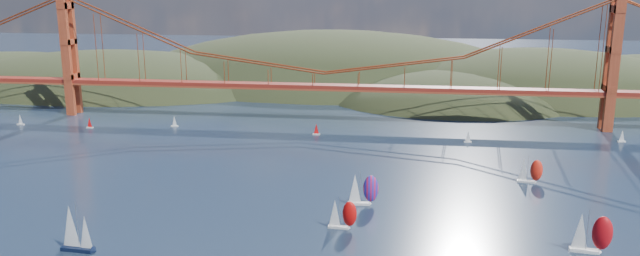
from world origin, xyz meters
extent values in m
ellipsoid|color=black|center=(-140.00, 260.00, -11.20)|extent=(240.00, 140.00, 64.00)
ellipsoid|color=black|center=(-10.00, 300.00, -16.80)|extent=(300.00, 180.00, 96.00)
ellipsoid|color=black|center=(110.00, 270.00, -13.30)|extent=(220.00, 140.00, 76.00)
ellipsoid|color=black|center=(60.00, 240.00, -8.40)|extent=(140.00, 110.00, 48.00)
ellipsoid|color=black|center=(-230.00, 290.00, -7.70)|extent=(200.00, 140.00, 44.00)
cube|color=maroon|center=(0.00, 180.00, 16.00)|extent=(440.00, 7.00, 1.60)
cube|color=maroon|center=(0.00, 180.00, 14.80)|extent=(440.00, 7.00, 0.80)
cube|color=maroon|center=(-120.00, 180.00, 27.50)|extent=(4.00, 8.50, 55.00)
cube|color=maroon|center=(120.00, 180.00, 27.50)|extent=(4.00, 8.50, 55.00)
cube|color=black|center=(-39.71, 35.50, 0.48)|extent=(8.15, 2.90, 0.96)
cylinder|color=#99999E|center=(-39.31, 35.47, 6.73)|extent=(0.12, 0.12, 11.54)
cone|color=white|center=(-41.14, 35.62, 6.15)|extent=(4.83, 4.83, 10.15)
cone|color=white|center=(-37.32, 35.30, 5.00)|extent=(3.45, 3.45, 8.08)
cube|color=silver|center=(19.56, 57.60, 0.32)|extent=(5.35, 1.85, 0.63)
cylinder|color=#99999E|center=(19.82, 57.59, 4.57)|extent=(0.08, 0.08, 7.88)
cone|color=white|center=(18.62, 57.67, 4.18)|extent=(3.15, 3.15, 6.94)
ellipsoid|color=#C00908|center=(22.44, 57.39, 4.18)|extent=(3.84, 2.58, 6.62)
cube|color=white|center=(78.21, 51.27, 0.39)|extent=(6.66, 2.64, 0.78)
cylinder|color=#99999E|center=(78.54, 51.22, 5.64)|extent=(0.10, 0.10, 9.72)
cone|color=white|center=(77.06, 51.42, 5.15)|extent=(4.07, 4.07, 8.56)
ellipsoid|color=#AC090F|center=(81.75, 50.81, 5.15)|extent=(4.87, 3.41, 8.17)
cube|color=silver|center=(74.02, 102.63, 0.32)|extent=(5.47, 2.15, 0.64)
cylinder|color=#99999E|center=(74.28, 102.60, 4.64)|extent=(0.08, 0.08, 7.99)
cone|color=white|center=(73.07, 102.75, 4.24)|extent=(3.33, 3.33, 7.03)
ellipsoid|color=red|center=(76.93, 102.27, 4.24)|extent=(3.99, 2.79, 6.71)
cube|color=silver|center=(23.39, 75.48, 0.37)|extent=(6.26, 2.24, 0.74)
cylinder|color=#99999E|center=(23.70, 75.50, 5.34)|extent=(0.09, 0.09, 9.21)
cone|color=white|center=(22.29, 75.38, 4.88)|extent=(3.72, 3.72, 8.10)
ellipsoid|color=#BC1834|center=(26.76, 75.77, 4.88)|extent=(4.52, 3.06, 7.74)
cube|color=silver|center=(-131.52, 154.58, 0.25)|extent=(3.00, 1.00, 0.50)
cone|color=white|center=(-131.52, 154.58, 2.60)|extent=(2.00, 2.00, 4.20)
cube|color=silver|center=(-98.46, 153.14, 0.25)|extent=(3.00, 1.00, 0.50)
cone|color=red|center=(-98.46, 153.14, 2.60)|extent=(2.00, 2.00, 4.20)
cube|color=silver|center=(-63.26, 160.61, 0.25)|extent=(3.00, 1.00, 0.50)
cone|color=white|center=(-63.26, 160.61, 2.60)|extent=(2.00, 2.00, 4.20)
cube|color=silver|center=(120.38, 159.47, 0.25)|extent=(3.00, 1.00, 0.50)
cone|color=white|center=(120.38, 159.47, 2.60)|extent=(2.00, 2.00, 4.20)
cube|color=silver|center=(60.47, 150.63, 0.25)|extent=(3.00, 1.00, 0.50)
cone|color=white|center=(60.47, 150.63, 2.60)|extent=(2.00, 2.00, 4.20)
cube|color=silver|center=(-0.22, 154.82, 0.25)|extent=(3.00, 1.00, 0.50)
cone|color=red|center=(-0.22, 154.82, 2.60)|extent=(2.00, 2.00, 4.20)
camera|label=1|loc=(35.45, -91.36, 62.29)|focal=35.00mm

